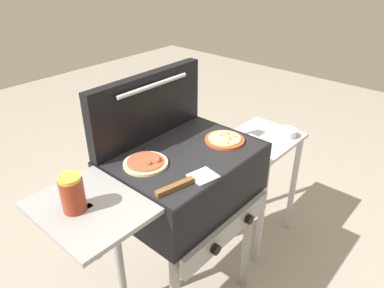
# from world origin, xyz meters

# --- Properties ---
(grill) EXTENTS (0.96, 0.53, 0.90)m
(grill) POSITION_xyz_m (-0.01, -0.00, 0.76)
(grill) COLOR black
(grill) RESTS_ON ground_plane
(grill_lid_open) EXTENTS (0.63, 0.08, 0.30)m
(grill_lid_open) POSITION_xyz_m (0.00, 0.21, 1.05)
(grill_lid_open) COLOR black
(grill_lid_open) RESTS_ON grill
(pizza_pepperoni) EXTENTS (0.18, 0.18, 0.04)m
(pizza_pepperoni) POSITION_xyz_m (-0.17, 0.05, 0.91)
(pizza_pepperoni) COLOR beige
(pizza_pepperoni) RESTS_ON grill
(pizza_cheese) EXTENTS (0.18, 0.18, 0.03)m
(pizza_cheese) POSITION_xyz_m (0.19, -0.07, 0.91)
(pizza_cheese) COLOR #C64723
(pizza_cheese) RESTS_ON grill
(sauce_jar) EXTENTS (0.08, 0.08, 0.13)m
(sauce_jar) POSITION_xyz_m (-0.52, 0.02, 0.96)
(sauce_jar) COLOR maroon
(sauce_jar) RESTS_ON grill
(spatula) EXTENTS (0.27, 0.11, 0.02)m
(spatula) POSITION_xyz_m (-0.16, -0.16, 0.91)
(spatula) COLOR #B7BABF
(spatula) RESTS_ON grill
(prep_table) EXTENTS (0.44, 0.36, 0.71)m
(prep_table) POSITION_xyz_m (0.66, 0.00, 0.51)
(prep_table) COLOR #B2B2B7
(prep_table) RESTS_ON ground_plane
(topping_bowl_near) EXTENTS (0.11, 0.11, 0.04)m
(topping_bowl_near) POSITION_xyz_m (0.76, -0.10, 0.73)
(topping_bowl_near) COLOR silver
(topping_bowl_near) RESTS_ON prep_table
(topping_bowl_far) EXTENTS (0.11, 0.11, 0.04)m
(topping_bowl_far) POSITION_xyz_m (0.52, 0.01, 0.73)
(topping_bowl_far) COLOR silver
(topping_bowl_far) RESTS_ON prep_table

